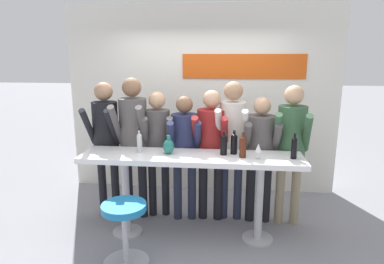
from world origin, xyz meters
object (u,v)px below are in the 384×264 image
at_px(person_far_right, 260,147).
at_px(wine_bottle_3, 139,142).
at_px(person_center_left, 158,140).
at_px(person_center_right, 211,141).
at_px(person_center, 185,145).
at_px(person_rightmost, 291,140).
at_px(person_left, 133,132).
at_px(wine_bottle_4, 294,147).
at_px(decorative_vase, 169,146).
at_px(wine_bottle_2, 234,143).
at_px(wine_glass_0, 258,148).
at_px(person_far_left, 106,134).
at_px(wine_bottle_0, 243,146).
at_px(wine_bottle_1, 224,144).
at_px(tasting_table, 191,168).
at_px(bar_stool, 125,224).
at_px(person_right, 232,135).

bearing_deg(person_far_right, wine_bottle_3, -162.77).
relative_size(person_center_left, person_center_right, 0.98).
relative_size(person_center, person_rightmost, 0.92).
height_order(person_left, wine_bottle_4, person_left).
xyz_separation_m(person_rightmost, decorative_vase, (-1.45, -0.41, -0.01)).
distance_m(wine_bottle_2, wine_glass_0, 0.32).
bearing_deg(person_far_left, wine_bottle_0, -14.45).
bearing_deg(wine_bottle_1, person_center, 142.17).
distance_m(wine_bottle_3, wine_glass_0, 1.36).
bearing_deg(person_center_left, wine_glass_0, -36.04).
height_order(wine_bottle_3, decorative_vase, wine_bottle_3).
relative_size(person_left, wine_bottle_1, 6.61).
bearing_deg(person_rightmost, wine_bottle_4, -88.14).
xyz_separation_m(person_center_left, wine_bottle_2, (0.97, -0.41, 0.09)).
distance_m(tasting_table, person_far_left, 1.27).
xyz_separation_m(bar_stool, wine_bottle_4, (1.75, 0.60, 0.70)).
height_order(wine_bottle_1, wine_glass_0, wine_bottle_1).
bearing_deg(wine_bottle_3, wine_bottle_4, -1.83).
bearing_deg(wine_bottle_3, person_center, 39.73).
distance_m(person_left, person_right, 1.26).
relative_size(person_rightmost, wine_bottle_1, 6.34).
bearing_deg(person_rightmost, person_far_right, -176.69).
relative_size(person_center_right, wine_bottle_4, 5.81).
distance_m(person_center_left, wine_bottle_3, 0.49).
relative_size(wine_bottle_0, wine_glass_0, 1.63).
xyz_separation_m(wine_bottle_3, decorative_vase, (0.34, -0.01, -0.04)).
bearing_deg(wine_bottle_4, wine_bottle_0, -178.95).
distance_m(person_left, decorative_vase, 0.67).
distance_m(person_left, wine_bottle_3, 0.44).
relative_size(person_rightmost, wine_bottle_4, 6.06).
height_order(tasting_table, person_center_right, person_center_right).
xyz_separation_m(person_far_right, wine_bottle_0, (-0.24, -0.50, 0.15)).
height_order(person_far_left, person_left, person_left).
bearing_deg(person_center_left, person_far_left, 174.42).
bearing_deg(person_left, wine_bottle_2, -15.13).
distance_m(wine_bottle_1, decorative_vase, 0.63).
bearing_deg(person_far_right, wine_bottle_2, -131.81).
bearing_deg(wine_glass_0, wine_bottle_2, 145.52).
bearing_deg(wine_bottle_0, person_right, 101.62).
distance_m(tasting_table, person_rightmost, 1.29).
bearing_deg(decorative_vase, person_rightmost, 15.95).
distance_m(person_right, wine_bottle_0, 0.55).
relative_size(person_far_left, person_center_right, 1.05).
xyz_separation_m(person_center, wine_bottle_3, (-0.48, -0.40, 0.13)).
relative_size(person_left, person_rightmost, 1.04).
bearing_deg(person_center, wine_bottle_2, -35.17).
xyz_separation_m(wine_bottle_2, wine_bottle_4, (0.65, -0.11, 0.00)).
height_order(person_left, wine_glass_0, person_left).
bearing_deg(wine_bottle_1, person_far_left, 165.32).
relative_size(bar_stool, person_left, 0.36).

